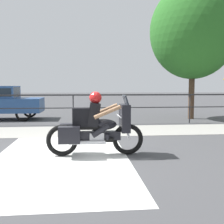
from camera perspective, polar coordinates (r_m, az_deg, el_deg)
ground_plane at (r=6.94m, az=-9.41°, el=-8.41°), size 120.00×120.00×0.00m
sidewalk_band at (r=10.27m, az=-8.21°, el=-3.87°), size 44.00×2.40×0.01m
crosswalk_band at (r=6.75m, az=-10.16°, el=-8.77°), size 3.03×6.00×0.01m
fence_railing at (r=11.96m, az=-7.90°, el=2.26°), size 36.00×0.05×1.28m
motorcycle at (r=6.61m, az=-3.53°, el=-2.99°), size 2.29×0.76×1.51m
tree_behind_sign at (r=14.70m, az=16.15°, el=15.43°), size 4.18×4.18×6.57m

